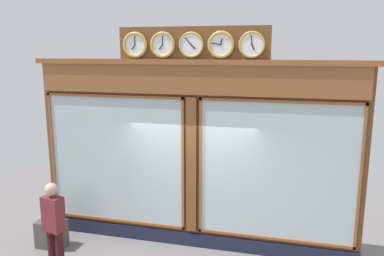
# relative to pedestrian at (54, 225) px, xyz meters

# --- Properties ---
(shop_facade) EXTENTS (6.50, 0.42, 4.34)m
(shop_facade) POSITION_rel_pedestrian_xyz_m (-2.08, -1.70, 0.99)
(shop_facade) COLOR brown
(shop_facade) RESTS_ON ground_plane
(pedestrian) EXTENTS (0.40, 0.30, 1.69)m
(pedestrian) POSITION_rel_pedestrian_xyz_m (0.00, 0.00, 0.00)
(pedestrian) COLOR #3A1316
(pedestrian) RESTS_ON ground_plane
(planter_box) EXTENTS (0.56, 0.36, 0.55)m
(planter_box) POSITION_rel_pedestrian_xyz_m (0.66, -0.82, -0.66)
(planter_box) COLOR #4C4742
(planter_box) RESTS_ON ground_plane
(planter_shrub) EXTENTS (0.35, 0.35, 0.35)m
(planter_shrub) POSITION_rel_pedestrian_xyz_m (0.66, -0.82, -0.21)
(planter_shrub) COLOR #285623
(planter_shrub) RESTS_ON planter_box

